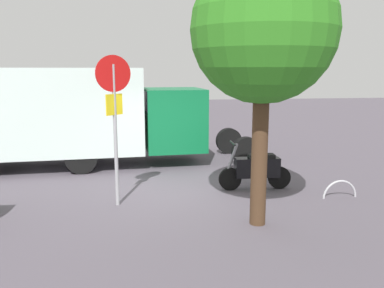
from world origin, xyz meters
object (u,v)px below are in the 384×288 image
Objects in this scene: motorcycle at (256,169)px; street_tree at (263,32)px; stop_sign at (114,107)px; box_truck_near at (99,113)px; bike_rack_hoop at (339,198)px.

motorcycle is 0.37× the size of street_tree.
stop_sign is 3.41m from street_tree.
street_tree is at bearing 75.70° from motorcycle.
box_truck_near is at bearing -80.31° from stop_sign.
bike_rack_hoop is at bearing -38.47° from box_truck_near.
bike_rack_hoop is at bearing 177.64° from stop_sign.
street_tree is 5.81× the size of bike_rack_hoop.
motorcycle is (-4.02, 3.16, -1.12)m from box_truck_near.
motorcycle is at bearing -28.00° from bike_rack_hoop.
motorcycle is at bearing -168.07° from stop_sign.
stop_sign is 5.53m from bike_rack_hoop.
bike_rack_hoop is (-5.09, 0.21, -2.16)m from stop_sign.
stop_sign is (-0.66, 3.87, 0.52)m from box_truck_near.
motorcycle is 2.13× the size of bike_rack_hoop.
street_tree is (-3.38, 5.34, 1.95)m from box_truck_near.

